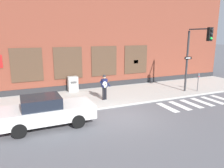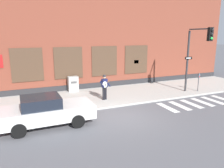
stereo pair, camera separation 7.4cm
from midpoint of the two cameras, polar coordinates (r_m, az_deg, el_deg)
The scene contains 9 objects.
ground_plane at distance 12.22m, azimuth 3.02°, elevation -8.66°, with size 160.00×160.00×0.00m, color #56565B.
sidewalk at distance 15.82m, azimuth -3.61°, elevation -3.38°, with size 28.00×4.98×0.12m.
building_backdrop at distance 19.48m, azimuth -8.35°, elevation 13.02°, with size 28.00×4.06×9.17m.
crosswalk at distance 15.68m, azimuth 21.41°, elevation -4.63°, with size 5.20×1.90×0.01m.
red_car at distance 11.36m, azimuth -16.77°, elevation -6.76°, with size 4.62×2.03×1.53m.
busker at distance 14.68m, azimuth -1.80°, elevation -0.47°, with size 0.75×0.60×1.71m.
traffic_light at distance 16.87m, azimuth 21.35°, elevation 8.49°, with size 0.73×2.53×4.80m.
parking_meter at distance 18.24m, azimuth 21.81°, elevation 1.15°, with size 0.13×0.11×1.44m.
utility_box at distance 17.21m, azimuth -10.00°, elevation 0.02°, with size 0.76×0.54×1.17m.
Camera 2 is at (-5.01, -10.20, 4.48)m, focal length 35.00 mm.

